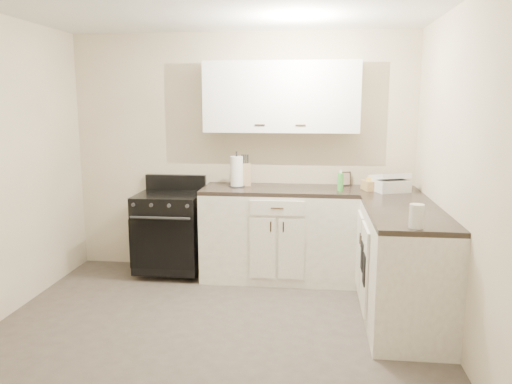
# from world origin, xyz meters

# --- Properties ---
(floor) EXTENTS (3.60, 3.60, 0.00)m
(floor) POSITION_xyz_m (0.00, 0.00, 0.00)
(floor) COLOR #473F38
(floor) RESTS_ON ground
(wall_back) EXTENTS (3.60, 0.00, 3.60)m
(wall_back) POSITION_xyz_m (0.00, 1.80, 1.25)
(wall_back) COLOR beige
(wall_back) RESTS_ON ground
(wall_right) EXTENTS (0.00, 3.60, 3.60)m
(wall_right) POSITION_xyz_m (1.80, 0.00, 1.25)
(wall_right) COLOR beige
(wall_right) RESTS_ON ground
(wall_front) EXTENTS (3.60, 0.00, 3.60)m
(wall_front) POSITION_xyz_m (0.00, -1.80, 1.25)
(wall_front) COLOR beige
(wall_front) RESTS_ON ground
(base_cabinets_back) EXTENTS (1.55, 0.60, 0.90)m
(base_cabinets_back) POSITION_xyz_m (0.43, 1.50, 0.45)
(base_cabinets_back) COLOR white
(base_cabinets_back) RESTS_ON floor
(base_cabinets_right) EXTENTS (0.60, 1.90, 0.90)m
(base_cabinets_right) POSITION_xyz_m (1.50, 0.85, 0.45)
(base_cabinets_right) COLOR white
(base_cabinets_right) RESTS_ON floor
(countertop_back) EXTENTS (1.55, 0.60, 0.04)m
(countertop_back) POSITION_xyz_m (0.43, 1.50, 0.92)
(countertop_back) COLOR black
(countertop_back) RESTS_ON base_cabinets_back
(countertop_right) EXTENTS (0.60, 1.90, 0.04)m
(countertop_right) POSITION_xyz_m (1.50, 0.85, 0.92)
(countertop_right) COLOR black
(countertop_right) RESTS_ON base_cabinets_right
(upper_cabinets) EXTENTS (1.55, 0.30, 0.70)m
(upper_cabinets) POSITION_xyz_m (0.43, 1.65, 1.84)
(upper_cabinets) COLOR white
(upper_cabinets) RESTS_ON wall_back
(stove) EXTENTS (0.66, 0.56, 0.80)m
(stove) POSITION_xyz_m (-0.72, 1.48, 0.46)
(stove) COLOR black
(stove) RESTS_ON floor
(knife_block) EXTENTS (0.13, 0.12, 0.23)m
(knife_block) POSITION_xyz_m (0.06, 1.60, 1.06)
(knife_block) COLOR tan
(knife_block) RESTS_ON countertop_back
(paper_towel) EXTENTS (0.16, 0.16, 0.31)m
(paper_towel) POSITION_xyz_m (-0.01, 1.53, 1.09)
(paper_towel) COLOR white
(paper_towel) RESTS_ON countertop_back
(soap_bottle) EXTENTS (0.06, 0.06, 0.17)m
(soap_bottle) POSITION_xyz_m (1.02, 1.41, 1.03)
(soap_bottle) COLOR green
(soap_bottle) RESTS_ON countertop_back
(picture_frame) EXTENTS (0.12, 0.08, 0.14)m
(picture_frame) POSITION_xyz_m (1.09, 1.73, 1.01)
(picture_frame) COLOR black
(picture_frame) RESTS_ON countertop_back
(wicker_basket) EXTENTS (0.32, 0.25, 0.09)m
(wicker_basket) POSITION_xyz_m (1.39, 1.51, 0.99)
(wicker_basket) COLOR tan
(wicker_basket) RESTS_ON countertop_right
(countertop_grill) EXTENTS (0.40, 0.38, 0.11)m
(countertop_grill) POSITION_xyz_m (1.49, 1.45, 1.00)
(countertop_grill) COLOR white
(countertop_grill) RESTS_ON countertop_right
(glass_jar) EXTENTS (0.10, 0.10, 0.17)m
(glass_jar) POSITION_xyz_m (1.46, 0.00, 1.02)
(glass_jar) COLOR silver
(glass_jar) RESTS_ON countertop_right
(oven_mitt_near) EXTENTS (0.02, 0.14, 0.25)m
(oven_mitt_near) POSITION_xyz_m (1.18, 0.43, 0.48)
(oven_mitt_near) COLOR black
(oven_mitt_near) RESTS_ON base_cabinets_right
(oven_mitt_far) EXTENTS (0.02, 0.14, 0.24)m
(oven_mitt_far) POSITION_xyz_m (1.18, 0.62, 0.53)
(oven_mitt_far) COLOR black
(oven_mitt_far) RESTS_ON base_cabinets_right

